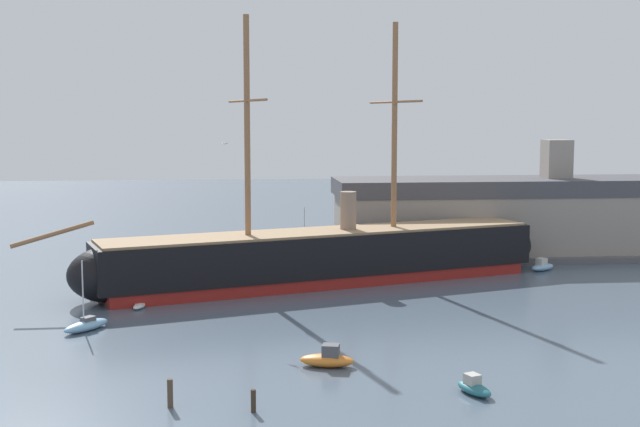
{
  "coord_description": "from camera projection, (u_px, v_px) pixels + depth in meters",
  "views": [
    {
      "loc": [
        -6.82,
        -42.18,
        17.71
      ],
      "look_at": [
        0.94,
        34.21,
        8.92
      ],
      "focal_mm": 47.16,
      "sensor_mm": 36.0,
      "label": 1
    }
  ],
  "objects": [
    {
      "name": "tall_ship",
      "position": [
        324.0,
        256.0,
        89.52
      ],
      "size": [
        56.22,
        22.39,
        27.9
      ],
      "color": "maroon",
      "rests_on": "ground"
    },
    {
      "name": "motorboat_foreground_right",
      "position": [
        474.0,
        387.0,
        53.98
      ],
      "size": [
        2.31,
        3.3,
        1.28
      ],
      "color": "#236670",
      "rests_on": "ground"
    },
    {
      "name": "motorboat_near_centre",
      "position": [
        328.0,
        359.0,
        59.91
      ],
      "size": [
        4.17,
        2.52,
        1.64
      ],
      "color": "orange",
      "rests_on": "ground"
    },
    {
      "name": "sailboat_mid_left",
      "position": [
        86.0,
        325.0,
        70.0
      ],
      "size": [
        3.93,
        4.46,
        5.98
      ],
      "color": "#7FB2D6",
      "rests_on": "ground"
    },
    {
      "name": "dinghy_alongside_bow",
      "position": [
        139.0,
        306.0,
        78.12
      ],
      "size": [
        1.44,
        2.19,
        0.48
      ],
      "color": "silver",
      "rests_on": "ground"
    },
    {
      "name": "motorboat_far_right",
      "position": [
        542.0,
        266.0,
        97.48
      ],
      "size": [
        3.81,
        3.18,
        1.5
      ],
      "color": "#7FB2D6",
      "rests_on": "ground"
    },
    {
      "name": "sailboat_distant_centre",
      "position": [
        304.0,
        251.0,
        108.78
      ],
      "size": [
        3.13,
        4.95,
        6.2
      ],
      "color": "gold",
      "rests_on": "ground"
    },
    {
      "name": "mooring_piling_nearest",
      "position": [
        253.0,
        401.0,
        50.64
      ],
      "size": [
        0.31,
        0.31,
        1.4
      ],
      "primitive_type": "cylinder",
      "color": "#382B1E",
      "rests_on": "ground"
    },
    {
      "name": "mooring_piling_left_pair",
      "position": [
        170.0,
        393.0,
        51.43
      ],
      "size": [
        0.36,
        0.36,
        1.78
      ],
      "primitive_type": "cylinder",
      "color": "#4C3D2D",
      "rests_on": "ground"
    },
    {
      "name": "dockside_warehouse_right",
      "position": [
        508.0,
        218.0,
        106.81
      ],
      "size": [
        47.46,
        13.43,
        14.9
      ],
      "color": "#565659",
      "rests_on": "ground"
    },
    {
      "name": "seagull_in_flight",
      "position": [
        225.0,
        144.0,
        76.16
      ],
      "size": [
        0.76,
        1.04,
        0.13
      ],
      "color": "silver"
    }
  ]
}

